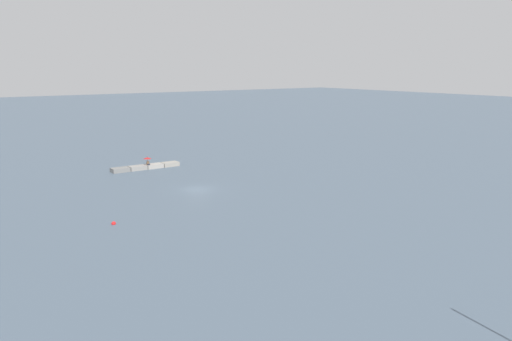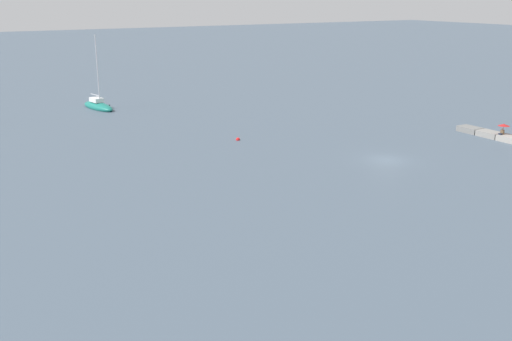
% 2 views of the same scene
% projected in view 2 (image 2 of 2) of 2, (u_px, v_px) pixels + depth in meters
% --- Properties ---
extents(ground_plane, '(500.00, 500.00, 0.00)m').
position_uv_depth(ground_plane, '(386.00, 160.00, 61.68)').
color(ground_plane, '#475666').
extents(seawall_pier, '(11.55, 1.80, 0.68)m').
position_uv_depth(seawall_pier, '(500.00, 137.00, 70.20)').
color(seawall_pier, gray).
rests_on(seawall_pier, ground_plane).
extents(person_seated_brown_left, '(0.40, 0.61, 0.73)m').
position_uv_depth(person_seated_brown_left, '(502.00, 132.00, 69.65)').
color(person_seated_brown_left, '#1E2333').
rests_on(person_seated_brown_left, seawall_pier).
extents(umbrella_open_red, '(1.32, 1.32, 1.29)m').
position_uv_depth(umbrella_open_red, '(504.00, 125.00, 69.51)').
color(umbrella_open_red, black).
rests_on(umbrella_open_red, seawall_pier).
extents(sailboat_teal_near, '(8.14, 3.63, 11.20)m').
position_uv_depth(sailboat_teal_near, '(98.00, 106.00, 89.04)').
color(sailboat_teal_near, '#197266').
rests_on(sailboat_teal_near, ground_plane).
extents(mooring_buoy_near, '(0.48, 0.48, 0.48)m').
position_uv_depth(mooring_buoy_near, '(238.00, 139.00, 69.89)').
color(mooring_buoy_near, red).
rests_on(mooring_buoy_near, ground_plane).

